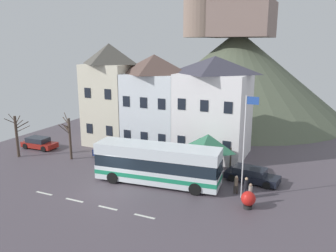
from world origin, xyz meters
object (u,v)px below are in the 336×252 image
Objects in this scene: townhouse_02 at (214,107)px; parked_car_02 at (39,143)px; hilltop_castle at (236,71)px; flagpole at (245,141)px; bare_tree_01 at (17,135)px; bus_shelter at (208,143)px; transit_bus at (157,165)px; parked_car_01 at (114,152)px; public_bench at (210,164)px; harbour_buoy at (248,199)px; parked_car_00 at (251,175)px; pedestrian_02 at (236,184)px; townhouse_00 at (111,95)px; pedestrian_01 at (250,193)px; pedestrian_00 at (246,187)px; bare_tree_00 at (69,137)px; townhouse_01 at (155,103)px.

parked_car_02 is at bearing -162.45° from townhouse_02.
flagpole is (7.85, -30.00, -2.78)m from hilltop_castle.
bus_shelter is at bearing 8.41° from bare_tree_01.
transit_bus is 17.00m from parked_car_02.
hilltop_castle is 27.73m from parked_car_01.
harbour_buoy is at bearing -53.13° from public_bench.
bus_shelter is at bearing -77.15° from townhouse_02.
parked_car_00 is 0.59× the size of flagpole.
bus_shelter is 5.09m from flagpole.
pedestrian_02 is 0.19× the size of flagpole.
townhouse_00 is 1.12× the size of townhouse_02.
pedestrian_02 is 5.57m from public_bench.
parked_car_01 is 10.22m from bare_tree_01.
transit_bus is at bearing -1.29° from bare_tree_01.
pedestrian_00 is at bearing 117.67° from pedestrian_01.
pedestrian_02 is at bearing 0.96° from bare_tree_01.
townhouse_02 is 6.94× the size of pedestrian_02.
flagpole is at bearing -5.81° from bare_tree_00.
pedestrian_01 is 0.35× the size of bare_tree_00.
townhouse_00 reaches higher than public_bench.
hilltop_castle is 26.31× the size of harbour_buoy.
pedestrian_01 is at bearing 88.65° from harbour_buoy.
flagpole is at bearing -36.10° from townhouse_01.
hilltop_castle is 33.39m from harbour_buoy.
parked_car_01 is 1.15× the size of parked_car_02.
townhouse_01 is 14.50m from flagpole.
parked_car_02 is 3.09× the size of harbour_buoy.
townhouse_02 is at bearing 72.61° from transit_bus.
public_bench is at bearing 168.07° from parked_car_00.
parked_car_00 is (7.87, -26.58, -6.70)m from hilltop_castle.
pedestrian_01 reaches higher than parked_car_00.
bus_shelter is at bearing 38.90° from transit_bus.
townhouse_01 is 6.09× the size of pedestrian_00.
pedestrian_00 reaches higher than pedestrian_01.
hilltop_castle is 7.43× the size of bare_tree_01.
parked_car_01 is at bearing -117.00° from townhouse_01.
pedestrian_00 is at bearing -4.94° from flagpole.
parked_car_00 is at bearing 21.25° from transit_bus.
parked_car_01 is 0.58× the size of flagpole.
pedestrian_00 is 6.59m from public_bench.
townhouse_01 is 21.92m from hilltop_castle.
townhouse_02 is at bearing 120.68° from pedestrian_00.
townhouse_01 is at bearing 143.90° from flagpole.
parked_car_01 is (-14.12, 0.41, 0.04)m from parked_car_00.
harbour_buoy is (-0.01, -0.60, -0.26)m from pedestrian_01.
townhouse_00 is at bearing 38.17° from parked_car_02.
parked_car_00 is 5.05m from harbour_buoy.
pedestrian_01 is at bearing -59.60° from townhouse_02.
parked_car_02 is (-19.96, 0.19, -2.50)m from bus_shelter.
hilltop_castle is 28.52m from parked_car_00.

